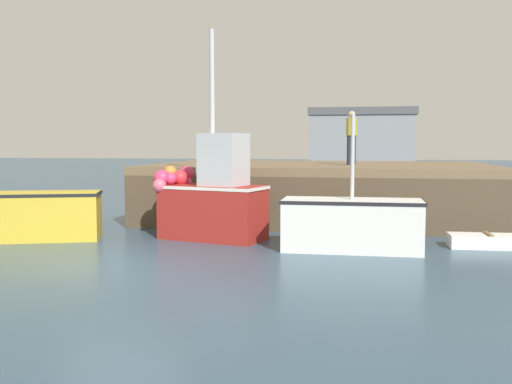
{
  "coord_description": "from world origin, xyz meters",
  "views": [
    {
      "loc": [
        4.79,
        -10.78,
        2.48
      ],
      "look_at": [
        1.76,
        5.73,
        1.08
      ],
      "focal_mm": 40.88,
      "sensor_mm": 36.0,
      "label": 1
    }
  ],
  "objects_px": {
    "dockworker": "(352,138)",
    "rowboat": "(488,241)",
    "fishing_boat_near_left": "(39,215)",
    "fishing_boat_near_right": "(213,198)",
    "fishing_boat_mid": "(352,223)"
  },
  "relations": [
    {
      "from": "rowboat",
      "to": "dockworker",
      "type": "relative_size",
      "value": 1.07
    },
    {
      "from": "dockworker",
      "to": "fishing_boat_near_left",
      "type": "bearing_deg",
      "value": -146.13
    },
    {
      "from": "fishing_boat_near_left",
      "to": "fishing_boat_mid",
      "type": "xyz_separation_m",
      "value": [
        7.94,
        -0.1,
        -0.01
      ]
    },
    {
      "from": "fishing_boat_near_left",
      "to": "rowboat",
      "type": "xyz_separation_m",
      "value": [
        11.14,
        0.89,
        -0.5
      ]
    },
    {
      "from": "fishing_boat_near_right",
      "to": "fishing_boat_near_left",
      "type": "bearing_deg",
      "value": -168.11
    },
    {
      "from": "fishing_boat_near_right",
      "to": "dockworker",
      "type": "distance_m",
      "value": 5.75
    },
    {
      "from": "fishing_boat_near_left",
      "to": "dockworker",
      "type": "relative_size",
      "value": 1.92
    },
    {
      "from": "fishing_boat_mid",
      "to": "dockworker",
      "type": "height_order",
      "value": "dockworker"
    },
    {
      "from": "fishing_boat_mid",
      "to": "rowboat",
      "type": "relative_size",
      "value": 1.77
    },
    {
      "from": "fishing_boat_mid",
      "to": "dockworker",
      "type": "xyz_separation_m",
      "value": [
        -0.13,
        5.34,
        2.02
      ]
    },
    {
      "from": "dockworker",
      "to": "rowboat",
      "type": "bearing_deg",
      "value": -52.57
    },
    {
      "from": "fishing_boat_near_left",
      "to": "fishing_boat_mid",
      "type": "height_order",
      "value": "fishing_boat_mid"
    },
    {
      "from": "fishing_boat_near_right",
      "to": "rowboat",
      "type": "relative_size",
      "value": 2.93
    },
    {
      "from": "fishing_boat_near_right",
      "to": "dockworker",
      "type": "height_order",
      "value": "fishing_boat_near_right"
    },
    {
      "from": "dockworker",
      "to": "fishing_boat_mid",
      "type": "bearing_deg",
      "value": -88.56
    }
  ]
}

